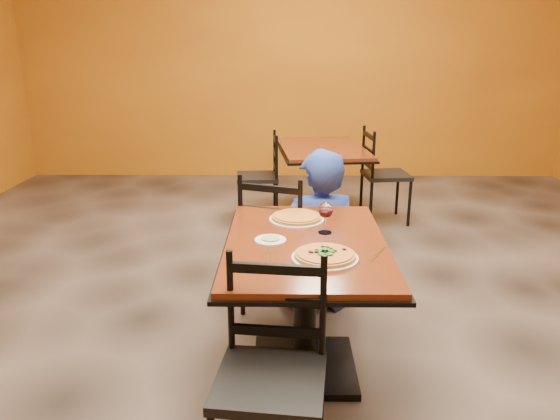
{
  "coord_description": "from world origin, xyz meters",
  "views": [
    {
      "loc": [
        -0.1,
        -3.01,
        1.7
      ],
      "look_at": [
        -0.13,
        -0.3,
        0.85
      ],
      "focal_mm": 34.09,
      "sensor_mm": 36.0,
      "label": 1
    }
  ],
  "objects_px": {
    "chair_main_far": "(280,241)",
    "pizza_far": "(297,217)",
    "chair_second_right": "(386,175)",
    "side_plate": "(270,240)",
    "chair_main_near": "(270,383)",
    "pizza_main": "(325,255)",
    "wine_glass": "(325,216)",
    "table_second": "(322,166)",
    "table_main": "(305,276)",
    "diner": "(319,229)",
    "chair_second_left": "(257,177)",
    "plate_far": "(297,219)",
    "plate_main": "(325,258)"
  },
  "relations": [
    {
      "from": "chair_main_near",
      "to": "diner",
      "type": "relative_size",
      "value": 0.86
    },
    {
      "from": "pizza_main",
      "to": "wine_glass",
      "type": "relative_size",
      "value": 1.58
    },
    {
      "from": "chair_main_far",
      "to": "chair_main_near",
      "type": "bearing_deg",
      "value": 107.97
    },
    {
      "from": "chair_second_left",
      "to": "side_plate",
      "type": "height_order",
      "value": "chair_second_left"
    },
    {
      "from": "pizza_main",
      "to": "side_plate",
      "type": "height_order",
      "value": "pizza_main"
    },
    {
      "from": "table_second",
      "to": "plate_main",
      "type": "bearing_deg",
      "value": -93.49
    },
    {
      "from": "chair_main_far",
      "to": "plate_main",
      "type": "bearing_deg",
      "value": 121.35
    },
    {
      "from": "chair_second_left",
      "to": "table_second",
      "type": "bearing_deg",
      "value": 85.72
    },
    {
      "from": "diner",
      "to": "chair_second_right",
      "type": "bearing_deg",
      "value": -125.33
    },
    {
      "from": "plate_main",
      "to": "table_main",
      "type": "bearing_deg",
      "value": 108.4
    },
    {
      "from": "table_main",
      "to": "chair_main_far",
      "type": "bearing_deg",
      "value": 100.54
    },
    {
      "from": "chair_main_far",
      "to": "pizza_far",
      "type": "xyz_separation_m",
      "value": [
        0.1,
        -0.41,
        0.3
      ]
    },
    {
      "from": "side_plate",
      "to": "wine_glass",
      "type": "bearing_deg",
      "value": 24.18
    },
    {
      "from": "pizza_main",
      "to": "plate_far",
      "type": "height_order",
      "value": "pizza_main"
    },
    {
      "from": "plate_far",
      "to": "chair_main_near",
      "type": "bearing_deg",
      "value": -96.23
    },
    {
      "from": "chair_main_near",
      "to": "chair_second_right",
      "type": "distance_m",
      "value": 3.51
    },
    {
      "from": "chair_second_right",
      "to": "plate_main",
      "type": "relative_size",
      "value": 3.01
    },
    {
      "from": "chair_main_near",
      "to": "plate_far",
      "type": "relative_size",
      "value": 2.97
    },
    {
      "from": "plate_main",
      "to": "pizza_far",
      "type": "relative_size",
      "value": 1.11
    },
    {
      "from": "pizza_far",
      "to": "side_plate",
      "type": "relative_size",
      "value": 1.75
    },
    {
      "from": "pizza_main",
      "to": "wine_glass",
      "type": "distance_m",
      "value": 0.36
    },
    {
      "from": "table_main",
      "to": "chair_main_far",
      "type": "height_order",
      "value": "chair_main_far"
    },
    {
      "from": "table_second",
      "to": "diner",
      "type": "height_order",
      "value": "diner"
    },
    {
      "from": "table_main",
      "to": "diner",
      "type": "xyz_separation_m",
      "value": [
        0.12,
        0.79,
        -0.02
      ]
    },
    {
      "from": "chair_second_right",
      "to": "diner",
      "type": "xyz_separation_m",
      "value": [
        -0.77,
        -1.79,
        0.07
      ]
    },
    {
      "from": "table_main",
      "to": "plate_far",
      "type": "distance_m",
      "value": 0.39
    },
    {
      "from": "chair_second_left",
      "to": "plate_main",
      "type": "relative_size",
      "value": 2.85
    },
    {
      "from": "chair_main_far",
      "to": "side_plate",
      "type": "distance_m",
      "value": 0.8
    },
    {
      "from": "chair_second_left",
      "to": "plate_far",
      "type": "bearing_deg",
      "value": 4.34
    },
    {
      "from": "table_second",
      "to": "side_plate",
      "type": "distance_m",
      "value": 2.63
    },
    {
      "from": "chair_main_near",
      "to": "pizza_main",
      "type": "relative_size",
      "value": 3.24
    },
    {
      "from": "plate_main",
      "to": "wine_glass",
      "type": "relative_size",
      "value": 1.72
    },
    {
      "from": "chair_second_right",
      "to": "table_second",
      "type": "bearing_deg",
      "value": 83.73
    },
    {
      "from": "pizza_main",
      "to": "chair_second_right",
      "type": "bearing_deg",
      "value": 74.05
    },
    {
      "from": "plate_main",
      "to": "side_plate",
      "type": "xyz_separation_m",
      "value": [
        -0.26,
        0.23,
        0.0
      ]
    },
    {
      "from": "chair_main_near",
      "to": "chair_second_right",
      "type": "bearing_deg",
      "value": 79.15
    },
    {
      "from": "plate_main",
      "to": "plate_far",
      "type": "xyz_separation_m",
      "value": [
        -0.12,
        0.56,
        0.0
      ]
    },
    {
      "from": "chair_second_left",
      "to": "wine_glass",
      "type": "xyz_separation_m",
      "value": [
        0.49,
        -2.46,
        0.4
      ]
    },
    {
      "from": "table_main",
      "to": "chair_main_near",
      "type": "height_order",
      "value": "chair_main_near"
    },
    {
      "from": "table_second",
      "to": "plate_far",
      "type": "height_order",
      "value": "plate_far"
    },
    {
      "from": "chair_second_right",
      "to": "pizza_main",
      "type": "distance_m",
      "value": 2.95
    },
    {
      "from": "chair_second_right",
      "to": "pizza_far",
      "type": "distance_m",
      "value": 2.45
    },
    {
      "from": "chair_main_near",
      "to": "plate_main",
      "type": "xyz_separation_m",
      "value": [
        0.24,
        0.53,
        0.3
      ]
    },
    {
      "from": "table_second",
      "to": "chair_second_left",
      "type": "bearing_deg",
      "value": -180.0
    },
    {
      "from": "chair_main_far",
      "to": "pizza_far",
      "type": "bearing_deg",
      "value": 122.03
    },
    {
      "from": "pizza_main",
      "to": "wine_glass",
      "type": "height_order",
      "value": "wine_glass"
    },
    {
      "from": "table_second",
      "to": "pizza_far",
      "type": "relative_size",
      "value": 4.57
    },
    {
      "from": "wine_glass",
      "to": "side_plate",
      "type": "bearing_deg",
      "value": -155.82
    },
    {
      "from": "table_main",
      "to": "pizza_main",
      "type": "bearing_deg",
      "value": -71.6
    },
    {
      "from": "pizza_main",
      "to": "plate_main",
      "type": "bearing_deg",
      "value": 0.0
    }
  ]
}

